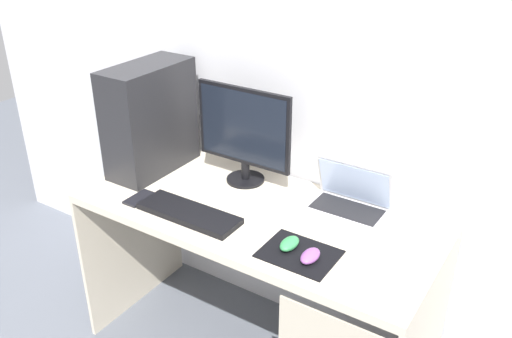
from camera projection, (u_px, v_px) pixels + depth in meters
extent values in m
cube|color=silver|center=(305.00, 54.00, 2.17)|extent=(4.00, 0.04, 2.60)
cube|color=beige|center=(256.00, 214.00, 2.15)|extent=(1.44, 0.64, 0.03)
cube|color=beige|center=(134.00, 239.00, 2.67)|extent=(0.02, 0.64, 0.72)
cube|color=#232326|center=(150.00, 118.00, 2.37)|extent=(0.20, 0.42, 0.48)
cylinder|color=black|center=(245.00, 179.00, 2.36)|extent=(0.16, 0.16, 0.01)
cylinder|color=black|center=(245.00, 170.00, 2.34)|extent=(0.04, 0.04, 0.08)
cube|color=black|center=(244.00, 126.00, 2.24)|extent=(0.44, 0.02, 0.33)
cube|color=black|center=(242.00, 127.00, 2.24)|extent=(0.41, 0.00, 0.30)
cube|color=silver|center=(345.00, 212.00, 2.12)|extent=(0.31, 0.21, 0.01)
cube|color=black|center=(347.00, 209.00, 2.13)|extent=(0.27, 0.13, 0.00)
cube|color=silver|center=(355.00, 182.00, 2.13)|extent=(0.31, 0.07, 0.19)
cube|color=#ADC1E5|center=(354.00, 183.00, 2.12)|extent=(0.29, 0.06, 0.17)
cube|color=black|center=(189.00, 213.00, 2.10)|extent=(0.42, 0.14, 0.02)
cube|color=black|center=(299.00, 254.00, 1.88)|extent=(0.26, 0.20, 0.00)
ellipsoid|color=#338C4C|center=(289.00, 244.00, 1.90)|extent=(0.06, 0.10, 0.03)
ellipsoid|color=#8C4C99|center=(310.00, 256.00, 1.83)|extent=(0.06, 0.10, 0.03)
cube|color=black|center=(140.00, 198.00, 2.22)|extent=(0.07, 0.13, 0.01)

